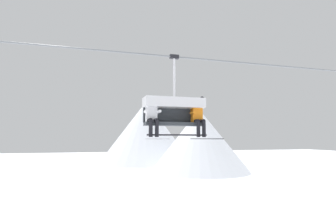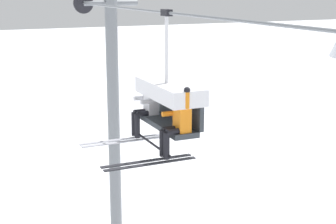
% 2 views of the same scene
% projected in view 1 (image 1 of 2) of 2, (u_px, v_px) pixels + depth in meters
% --- Properties ---
extents(mountain_peak_central, '(20.71, 20.71, 13.89)m').
position_uv_depth(mountain_peak_central, '(146.00, 132.00, 58.69)').
color(mountain_peak_central, white).
rests_on(mountain_peak_central, ground_plane).
extents(mountain_peak_east, '(16.32, 16.32, 10.30)m').
position_uv_depth(mountain_peak_east, '(200.00, 140.00, 43.54)').
color(mountain_peak_east, white).
rests_on(mountain_peak_east, ground_plane).
extents(lift_cable, '(17.53, 0.05, 0.05)m').
position_uv_depth(lift_cable, '(233.00, 62.00, 8.66)').
color(lift_cable, slate).
extents(chairlift_chair, '(1.85, 0.74, 2.50)m').
position_uv_depth(chairlift_chair, '(174.00, 108.00, 8.02)').
color(chairlift_chair, '#33383D').
extents(skier_white, '(0.46, 1.70, 1.23)m').
position_uv_depth(skier_white, '(152.00, 116.00, 7.59)').
color(skier_white, silver).
extents(skier_orange, '(0.48, 1.70, 1.34)m').
position_uv_depth(skier_orange, '(198.00, 117.00, 7.98)').
color(skier_orange, orange).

